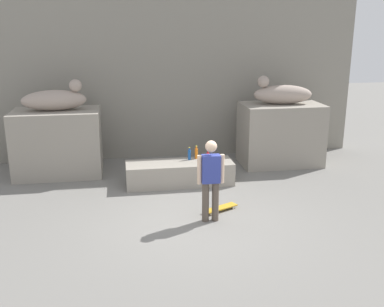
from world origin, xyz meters
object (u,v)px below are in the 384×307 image
at_px(statue_reclining_right, 281,94).
at_px(bottle_orange, 196,153).
at_px(skateboard, 220,208).
at_px(bottle_blue, 189,154).
at_px(bottle_red, 208,158).
at_px(skater, 211,177).
at_px(statue_reclining_left, 56,99).

xyz_separation_m(statue_reclining_right, bottle_orange, (-2.53, -0.98, -1.30)).
bearing_deg(skateboard, bottle_blue, -106.19).
distance_m(skateboard, bottle_red, 1.78).
bearing_deg(bottle_orange, bottle_red, -61.29).
height_order(skater, bottle_red, skater).
relative_size(bottle_orange, bottle_red, 1.06).
distance_m(skateboard, bottle_blue, 2.13).
xyz_separation_m(skateboard, bottle_red, (0.05, 1.67, 0.62)).
bearing_deg(statue_reclining_right, statue_reclining_left, 6.30).
relative_size(statue_reclining_left, bottle_orange, 4.98).
height_order(statue_reclining_right, skater, statue_reclining_right).
bearing_deg(bottle_blue, skateboard, -79.96).
xyz_separation_m(statue_reclining_right, skateboard, (-2.36, -3.05, -1.93)).
distance_m(statue_reclining_right, bottle_orange, 3.00).
relative_size(statue_reclining_right, bottle_orange, 5.03).
height_order(statue_reclining_left, bottle_blue, statue_reclining_left).
xyz_separation_m(skater, bottle_red, (0.36, 2.12, -0.24)).
xyz_separation_m(statue_reclining_left, bottle_orange, (3.45, -0.98, -1.30)).
bearing_deg(skater, skateboard, -124.14).
xyz_separation_m(statue_reclining_left, skater, (3.31, -3.49, -1.07)).
relative_size(statue_reclining_left, skateboard, 2.03).
xyz_separation_m(statue_reclining_left, statue_reclining_right, (5.97, 0.00, 0.00)).
relative_size(statue_reclining_right, skateboard, 2.05).
distance_m(skater, bottle_red, 2.16).
relative_size(bottle_blue, bottle_orange, 0.97).
bearing_deg(skater, bottle_red, -98.88).
distance_m(statue_reclining_left, skater, 4.93).
height_order(statue_reclining_right, bottle_red, statue_reclining_right).
distance_m(statue_reclining_left, bottle_blue, 3.66).
xyz_separation_m(statue_reclining_left, skateboard, (3.62, -3.05, -1.93)).
xyz_separation_m(bottle_blue, bottle_orange, (0.19, 0.06, 0.01)).
relative_size(statue_reclining_left, statue_reclining_right, 0.99).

